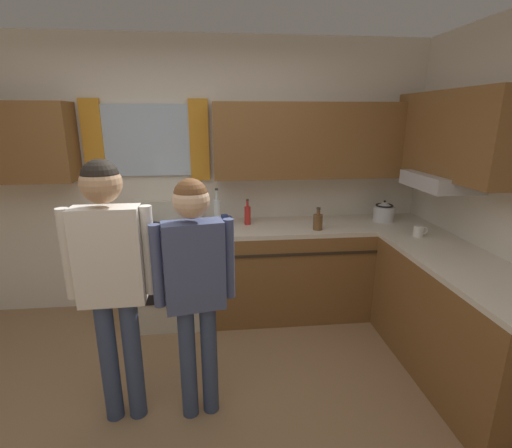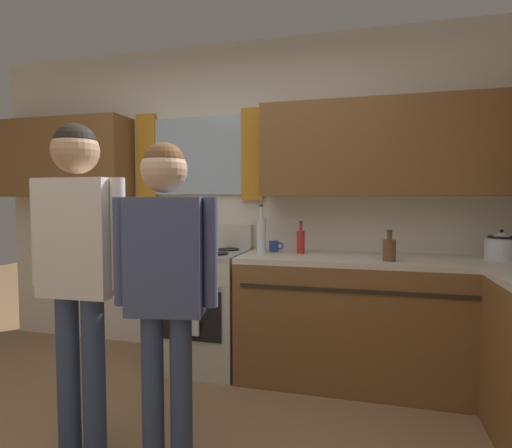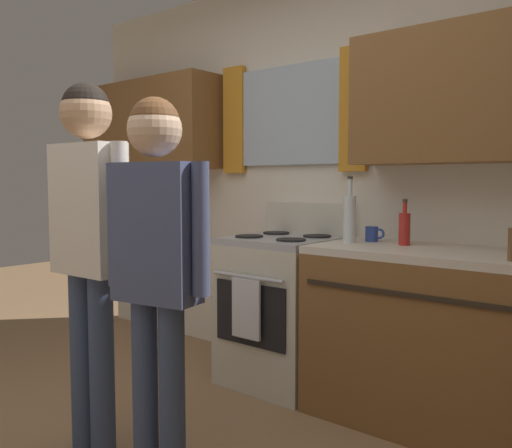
{
  "view_description": "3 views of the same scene",
  "coord_description": "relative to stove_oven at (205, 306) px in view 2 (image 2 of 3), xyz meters",
  "views": [
    {
      "loc": [
        0.27,
        -1.8,
        1.89
      ],
      "look_at": [
        0.53,
        0.67,
        1.17
      ],
      "focal_mm": 26.26,
      "sensor_mm": 36.0,
      "label": 1
    },
    {
      "loc": [
        1.0,
        -1.43,
        1.3
      ],
      "look_at": [
        0.37,
        0.96,
        1.15
      ],
      "focal_mm": 28.75,
      "sensor_mm": 36.0,
      "label": 2
    },
    {
      "loc": [
        1.74,
        -1.09,
        1.24
      ],
      "look_at": [
        0.08,
        0.93,
        1.03
      ],
      "focal_mm": 37.89,
      "sensor_mm": 36.0,
      "label": 3
    }
  ],
  "objects": [
    {
      "name": "kitchen_counter_run",
      "position": [
        1.74,
        -0.46,
        -0.02
      ],
      "size": [
        2.17,
        2.18,
        0.9
      ],
      "color": "brown",
      "rests_on": "ground"
    },
    {
      "name": "bottle_sauce_red",
      "position": [
        0.75,
        0.06,
        0.53
      ],
      "size": [
        0.06,
        0.06,
        0.25
      ],
      "color": "red",
      "rests_on": "kitchen_counter_run"
    },
    {
      "name": "bottle_tall_clear",
      "position": [
        0.46,
        -0.01,
        0.57
      ],
      "size": [
        0.07,
        0.07,
        0.37
      ],
      "color": "silver",
      "rests_on": "kitchen_counter_run"
    },
    {
      "name": "adult_in_plaid",
      "position": [
        0.32,
        -1.27,
        0.51
      ],
      "size": [
        0.48,
        0.21,
        1.56
      ],
      "color": "#38476B",
      "rests_on": "ground"
    },
    {
      "name": "mug_cobalt_blue",
      "position": [
        0.53,
        0.12,
        0.48
      ],
      "size": [
        0.11,
        0.07,
        0.08
      ],
      "color": "#2D479E",
      "rests_on": "kitchen_counter_run"
    },
    {
      "name": "adult_left",
      "position": [
        -0.16,
        -1.25,
        0.58
      ],
      "size": [
        0.52,
        0.23,
        1.67
      ],
      "color": "#38476B",
      "rests_on": "ground"
    },
    {
      "name": "back_wall_unit",
      "position": [
        0.25,
        0.28,
        0.98
      ],
      "size": [
        4.6,
        0.42,
        2.6
      ],
      "color": "silver",
      "rests_on": "ground"
    },
    {
      "name": "stove_oven",
      "position": [
        0.0,
        0.0,
        0.0
      ],
      "size": [
        0.63,
        0.67,
        1.1
      ],
      "color": "beige",
      "rests_on": "ground"
    },
    {
      "name": "stovetop_kettle",
      "position": [
        2.09,
        0.05,
        0.53
      ],
      "size": [
        0.27,
        0.2,
        0.21
      ],
      "color": "silver",
      "rests_on": "kitchen_counter_run"
    },
    {
      "name": "bottle_squat_brown",
      "position": [
        1.37,
        -0.18,
        0.51
      ],
      "size": [
        0.08,
        0.08,
        0.21
      ],
      "color": "brown",
      "rests_on": "kitchen_counter_run"
    }
  ]
}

